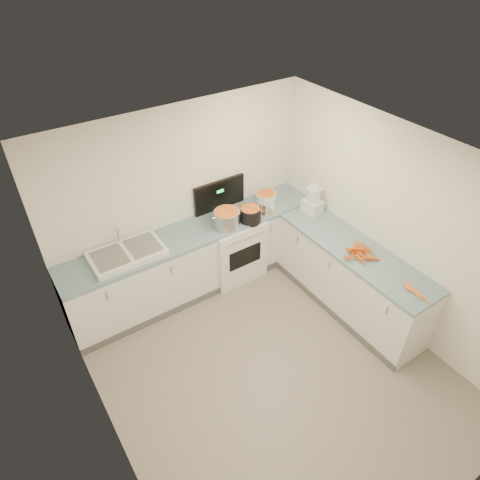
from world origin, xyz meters
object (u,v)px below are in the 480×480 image
stove (232,245)px  extract_bottle (264,211)px  black_pot (250,215)px  spice_jar (272,211)px  mixing_bowl (266,197)px  steel_pot (227,220)px  food_processor (313,201)px  sink (127,253)px

stove → extract_bottle: size_ratio=11.91×
black_pot → spice_jar: 0.33m
mixing_bowl → extract_bottle: 0.33m
mixing_bowl → spice_jar: 0.34m
mixing_bowl → spice_jar: (-0.12, -0.31, -0.02)m
steel_pot → food_processor: food_processor is taller
sink → spice_jar: (1.95, -0.25, 0.01)m
sink → food_processor: size_ratio=2.08×
stove → steel_pot: 0.60m
stove → spice_jar: (0.50, -0.24, 0.52)m
stove → steel_pot: bearing=-138.6°
mixing_bowl → extract_bottle: size_ratio=2.57×
stove → black_pot: size_ratio=4.76×
stove → black_pot: 0.60m
sink → stove: bearing=-0.6°
stove → extract_bottle: (0.41, -0.18, 0.52)m
extract_bottle → food_processor: bearing=-27.7°
stove → spice_jar: stove is taller
stove → steel_pot: (-0.15, -0.13, 0.57)m
extract_bottle → mixing_bowl: bearing=48.8°
spice_jar → extract_bottle: bearing=147.5°
mixing_bowl → black_pot: bearing=-150.2°
stove → food_processor: 1.27m
stove → extract_bottle: stove is taller
extract_bottle → sink: bearing=174.1°
black_pot → extract_bottle: (0.23, 0.00, -0.02)m
sink → black_pot: (1.63, -0.19, 0.04)m
steel_pot → spice_jar: size_ratio=3.39×
mixing_bowl → spice_jar: bearing=-111.6°
steel_pot → mixing_bowl: steel_pot is taller
sink → food_processor: food_processor is taller
sink → extract_bottle: size_ratio=7.53×
stove → mixing_bowl: 0.83m
extract_bottle → spice_jar: size_ratio=1.14×
stove → food_processor: size_ratio=3.29×
extract_bottle → food_processor: 0.67m
sink → black_pot: 1.64m
extract_bottle → spice_jar: (0.10, -0.06, -0.01)m
sink → food_processor: 2.49m
steel_pot → black_pot: steel_pot is taller
extract_bottle → spice_jar: extract_bottle is taller
black_pot → mixing_bowl: bearing=29.8°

